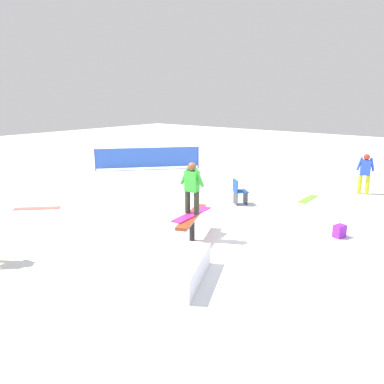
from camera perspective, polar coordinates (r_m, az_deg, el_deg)
name	(u,v)px	position (r m, az deg, el deg)	size (l,w,h in m)	color
ground_plane	(192,240)	(9.78, 0.00, -7.37)	(60.00, 60.00, 0.00)	white
rail_feature	(192,219)	(9.58, 0.00, -4.13)	(1.97, 1.08, 0.70)	black
snow_kicker_ramp	(165,267)	(7.80, -4.08, -11.38)	(1.80, 1.50, 0.49)	white
main_rider_on_rail	(192,190)	(9.36, 0.00, 0.35)	(1.51, 0.71, 1.35)	#D1278D
bystander_blue	(365,172)	(15.51, 24.87, 2.82)	(0.32, 0.63, 1.54)	yellow
loose_snowboard_coral	(37,208)	(13.44, -22.59, -2.32)	(1.47, 0.28, 0.02)	#E26E60
loose_snowboard_lime	(308,199)	(14.17, 17.23, -1.02)	(1.33, 0.28, 0.02)	#81D133
folding_chair	(239,193)	(12.92, 7.20, -0.09)	(0.62, 0.62, 0.88)	#3F3F44
backpack_on_snow	(340,231)	(10.66, 21.56, -5.57)	(0.30, 0.22, 0.34)	purple
safety_fence	(148,158)	(19.12, -6.75, 5.23)	(3.96, 3.48, 1.10)	blue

